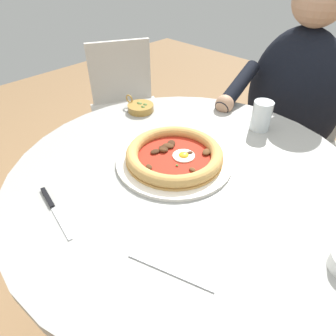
{
  "coord_description": "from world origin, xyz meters",
  "views": [
    {
      "loc": [
        -0.42,
        0.5,
        1.29
      ],
      "look_at": [
        0.04,
        0.03,
        0.77
      ],
      "focal_mm": 32.15,
      "sensor_mm": 36.0,
      "label": 1
    }
  ],
  "objects_px": {
    "dining_table": "(184,212)",
    "cafe_chair_diner": "(293,131)",
    "fork_utensil": "(170,272)",
    "steak_knife": "(51,205)",
    "olive_pan": "(140,107)",
    "diner_person": "(281,138)",
    "water_glass": "(261,118)",
    "cafe_chair_spare_near": "(126,103)",
    "pizza_on_plate": "(174,156)"
  },
  "relations": [
    {
      "from": "diner_person",
      "to": "cafe_chair_diner",
      "type": "relative_size",
      "value": 1.43
    },
    {
      "from": "cafe_chair_spare_near",
      "to": "water_glass",
      "type": "bearing_deg",
      "value": 172.11
    },
    {
      "from": "dining_table",
      "to": "cafe_chair_spare_near",
      "type": "distance_m",
      "value": 1.0
    },
    {
      "from": "olive_pan",
      "to": "cafe_chair_diner",
      "type": "distance_m",
      "value": 0.8
    },
    {
      "from": "dining_table",
      "to": "steak_knife",
      "type": "relative_size",
      "value": 5.04
    },
    {
      "from": "diner_person",
      "to": "cafe_chair_diner",
      "type": "bearing_deg",
      "value": -88.88
    },
    {
      "from": "diner_person",
      "to": "olive_pan",
      "type": "bearing_deg",
      "value": 57.69
    },
    {
      "from": "olive_pan",
      "to": "pizza_on_plate",
      "type": "bearing_deg",
      "value": 155.01
    },
    {
      "from": "steak_knife",
      "to": "fork_utensil",
      "type": "bearing_deg",
      "value": -168.19
    },
    {
      "from": "cafe_chair_spare_near",
      "to": "fork_utensil",
      "type": "bearing_deg",
      "value": 145.3
    },
    {
      "from": "water_glass",
      "to": "cafe_chair_spare_near",
      "type": "xyz_separation_m",
      "value": [
        0.89,
        -0.12,
        -0.29
      ]
    },
    {
      "from": "olive_pan",
      "to": "cafe_chair_spare_near",
      "type": "distance_m",
      "value": 0.65
    },
    {
      "from": "steak_knife",
      "to": "olive_pan",
      "type": "distance_m",
      "value": 0.53
    },
    {
      "from": "dining_table",
      "to": "cafe_chair_spare_near",
      "type": "bearing_deg",
      "value": -28.66
    },
    {
      "from": "fork_utensil",
      "to": "steak_knife",
      "type": "bearing_deg",
      "value": 11.81
    },
    {
      "from": "steak_knife",
      "to": "cafe_chair_diner",
      "type": "relative_size",
      "value": 0.23
    },
    {
      "from": "pizza_on_plate",
      "to": "cafe_chair_diner",
      "type": "height_order",
      "value": "cafe_chair_diner"
    },
    {
      "from": "cafe_chair_diner",
      "to": "pizza_on_plate",
      "type": "bearing_deg",
      "value": 87.82
    },
    {
      "from": "water_glass",
      "to": "diner_person",
      "type": "relative_size",
      "value": 0.08
    },
    {
      "from": "pizza_on_plate",
      "to": "water_glass",
      "type": "height_order",
      "value": "water_glass"
    },
    {
      "from": "dining_table",
      "to": "steak_knife",
      "type": "xyz_separation_m",
      "value": [
        0.15,
        0.32,
        0.16
      ]
    },
    {
      "from": "steak_knife",
      "to": "fork_utensil",
      "type": "relative_size",
      "value": 1.09
    },
    {
      "from": "pizza_on_plate",
      "to": "olive_pan",
      "type": "relative_size",
      "value": 2.77
    },
    {
      "from": "dining_table",
      "to": "cafe_chair_diner",
      "type": "bearing_deg",
      "value": -88.16
    },
    {
      "from": "dining_table",
      "to": "water_glass",
      "type": "height_order",
      "value": "water_glass"
    },
    {
      "from": "dining_table",
      "to": "olive_pan",
      "type": "xyz_separation_m",
      "value": [
        0.37,
        -0.16,
        0.17
      ]
    },
    {
      "from": "water_glass",
      "to": "fork_utensil",
      "type": "relative_size",
      "value": 0.55
    },
    {
      "from": "water_glass",
      "to": "pizza_on_plate",
      "type": "bearing_deg",
      "value": 77.01
    },
    {
      "from": "olive_pan",
      "to": "diner_person",
      "type": "bearing_deg",
      "value": -122.31
    },
    {
      "from": "pizza_on_plate",
      "to": "cafe_chair_spare_near",
      "type": "bearing_deg",
      "value": -29.55
    },
    {
      "from": "diner_person",
      "to": "cafe_chair_diner",
      "type": "height_order",
      "value": "diner_person"
    },
    {
      "from": "pizza_on_plate",
      "to": "cafe_chair_spare_near",
      "type": "xyz_separation_m",
      "value": [
        0.81,
        -0.46,
        -0.27
      ]
    },
    {
      "from": "pizza_on_plate",
      "to": "olive_pan",
      "type": "bearing_deg",
      "value": -24.99
    },
    {
      "from": "dining_table",
      "to": "pizza_on_plate",
      "type": "xyz_separation_m",
      "value": [
        0.06,
        -0.02,
        0.18
      ]
    },
    {
      "from": "cafe_chair_spare_near",
      "to": "olive_pan",
      "type": "bearing_deg",
      "value": 147.84
    },
    {
      "from": "diner_person",
      "to": "cafe_chair_spare_near",
      "type": "distance_m",
      "value": 0.88
    },
    {
      "from": "dining_table",
      "to": "cafe_chair_diner",
      "type": "height_order",
      "value": "cafe_chair_diner"
    },
    {
      "from": "dining_table",
      "to": "olive_pan",
      "type": "height_order",
      "value": "olive_pan"
    },
    {
      "from": "steak_knife",
      "to": "olive_pan",
      "type": "height_order",
      "value": "olive_pan"
    },
    {
      "from": "pizza_on_plate",
      "to": "olive_pan",
      "type": "xyz_separation_m",
      "value": [
        0.31,
        -0.14,
        -0.01
      ]
    },
    {
      "from": "water_glass",
      "to": "cafe_chair_spare_near",
      "type": "distance_m",
      "value": 0.95
    },
    {
      "from": "cafe_chair_spare_near",
      "to": "cafe_chair_diner",
      "type": "bearing_deg",
      "value": -157.16
    },
    {
      "from": "pizza_on_plate",
      "to": "diner_person",
      "type": "relative_size",
      "value": 0.28
    },
    {
      "from": "olive_pan",
      "to": "cafe_chair_spare_near",
      "type": "bearing_deg",
      "value": -32.16
    },
    {
      "from": "pizza_on_plate",
      "to": "diner_person",
      "type": "height_order",
      "value": "diner_person"
    },
    {
      "from": "pizza_on_plate",
      "to": "fork_utensil",
      "type": "height_order",
      "value": "pizza_on_plate"
    },
    {
      "from": "diner_person",
      "to": "water_glass",
      "type": "bearing_deg",
      "value": 97.26
    },
    {
      "from": "dining_table",
      "to": "water_glass",
      "type": "bearing_deg",
      "value": -93.24
    },
    {
      "from": "steak_knife",
      "to": "diner_person",
      "type": "height_order",
      "value": "diner_person"
    },
    {
      "from": "pizza_on_plate",
      "to": "steak_knife",
      "type": "height_order",
      "value": "pizza_on_plate"
    }
  ]
}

